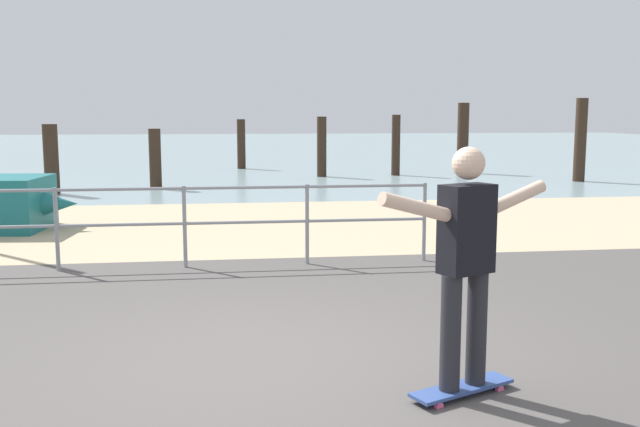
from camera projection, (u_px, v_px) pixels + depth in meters
name	position (u px, v px, depth m)	size (l,w,h in m)	color
ground_plane	(288.00, 416.00, 4.66)	(24.00, 10.00, 0.04)	#514C49
beach_strip	(248.00, 225.00, 12.51)	(24.00, 6.00, 0.04)	tan
sea_surface	(231.00, 148.00, 39.99)	(72.00, 50.00, 0.04)	#849EA3
skateboard	(462.00, 388.00, 4.95)	(0.81, 0.51, 0.08)	#334C8C
skateboarder	(466.00, 253.00, 4.82)	(1.35, 0.68, 1.65)	#26262B
groyne_post_0	(51.00, 160.00, 17.06)	(0.35, 0.35, 1.68)	#332319
groyne_post_1	(155.00, 159.00, 18.29)	(0.31, 0.31, 1.55)	#332319
groyne_post_2	(241.00, 144.00, 24.75)	(0.29, 0.29, 1.72)	#332319
groyne_post_3	(322.00, 147.00, 21.66)	(0.29, 0.29, 1.83)	#332319
groyne_post_4	(396.00, 145.00, 22.14)	(0.27, 0.27, 1.88)	#332319
groyne_post_5	(463.00, 138.00, 22.99)	(0.36, 0.36, 2.26)	#332319
groyne_post_6	(580.00, 140.00, 20.14)	(0.33, 0.33, 2.35)	#332319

